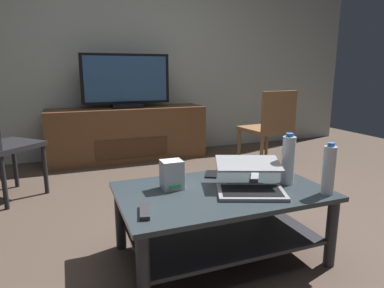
{
  "coord_description": "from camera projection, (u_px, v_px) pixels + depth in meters",
  "views": [
    {
      "loc": [
        -0.81,
        -1.78,
        1.04
      ],
      "look_at": [
        -0.01,
        0.27,
        0.56
      ],
      "focal_mm": 31.11,
      "sensor_mm": 36.0,
      "label": 1
    }
  ],
  "objects": [
    {
      "name": "ground_plane",
      "position": [
        209.0,
        237.0,
        2.14
      ],
      "size": [
        7.68,
        7.68,
        0.0
      ],
      "primitive_type": "plane",
      "color": "#4C3D33"
    },
    {
      "name": "back_wall",
      "position": [
        129.0,
        41.0,
        4.04
      ],
      "size": [
        6.4,
        0.12,
        2.8
      ],
      "primitive_type": "cube",
      "color": "#A8B2A8",
      "rests_on": "ground"
    },
    {
      "name": "coffee_table",
      "position": [
        221.0,
        210.0,
        1.86
      ],
      "size": [
        1.12,
        0.69,
        0.41
      ],
      "color": "#2D383D",
      "rests_on": "ground"
    },
    {
      "name": "media_cabinet",
      "position": [
        128.0,
        134.0,
        3.94
      ],
      "size": [
        1.81,
        0.47,
        0.62
      ],
      "color": "brown",
      "rests_on": "ground"
    },
    {
      "name": "television",
      "position": [
        126.0,
        82.0,
        3.79
      ],
      "size": [
        1.0,
        0.2,
        0.61
      ],
      "color": "black",
      "rests_on": "media_cabinet"
    },
    {
      "name": "dining_chair",
      "position": [
        270.0,
        126.0,
        3.43
      ],
      "size": [
        0.48,
        0.48,
        0.85
      ],
      "color": "brown",
      "rests_on": "ground"
    },
    {
      "name": "laptop",
      "position": [
        250.0,
        180.0,
        1.79
      ],
      "size": [
        0.46,
        0.46,
        0.15
      ],
      "color": "gray",
      "rests_on": "coffee_table"
    },
    {
      "name": "router_box",
      "position": [
        172.0,
        175.0,
        1.82
      ],
      "size": [
        0.11,
        0.1,
        0.16
      ],
      "color": "silver",
      "rests_on": "coffee_table"
    },
    {
      "name": "water_bottle_near",
      "position": [
        288.0,
        160.0,
        1.89
      ],
      "size": [
        0.07,
        0.07,
        0.3
      ],
      "color": "silver",
      "rests_on": "coffee_table"
    },
    {
      "name": "water_bottle_far",
      "position": [
        329.0,
        170.0,
        1.73
      ],
      "size": [
        0.07,
        0.07,
        0.28
      ],
      "color": "silver",
      "rests_on": "coffee_table"
    },
    {
      "name": "cell_phone",
      "position": [
        211.0,
        174.0,
        2.08
      ],
      "size": [
        0.13,
        0.16,
        0.01
      ],
      "primitive_type": "cube",
      "rotation": [
        0.0,
        0.0,
        -0.49
      ],
      "color": "black",
      "rests_on": "coffee_table"
    },
    {
      "name": "tv_remote",
      "position": [
        255.0,
        177.0,
        2.01
      ],
      "size": [
        0.13,
        0.16,
        0.02
      ],
      "primitive_type": "cube",
      "rotation": [
        0.0,
        0.0,
        -0.59
      ],
      "color": "#99999E",
      "rests_on": "coffee_table"
    },
    {
      "name": "soundbar_remote",
      "position": [
        145.0,
        212.0,
        1.51
      ],
      "size": [
        0.08,
        0.17,
        0.02
      ],
      "primitive_type": "cube",
      "rotation": [
        0.0,
        0.0,
        -0.21
      ],
      "color": "#2D2D30",
      "rests_on": "coffee_table"
    }
  ]
}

